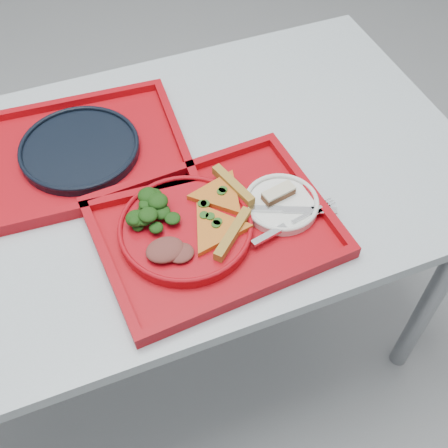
{
  "coord_description": "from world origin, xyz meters",
  "views": [
    {
      "loc": [
        -0.06,
        -0.82,
        1.64
      ],
      "look_at": [
        0.19,
        -0.19,
        0.78
      ],
      "focal_mm": 45.0,
      "sensor_mm": 36.0,
      "label": 1
    }
  ],
  "objects_px": {
    "tray_far": "(81,154)",
    "tray_main": "(214,230)",
    "navy_plate": "(80,150)",
    "dessert_bar": "(279,193)",
    "dinner_plate": "(186,229)"
  },
  "relations": [
    {
      "from": "tray_far",
      "to": "tray_main",
      "type": "bearing_deg",
      "value": -53.13
    },
    {
      "from": "navy_plate",
      "to": "dessert_bar",
      "type": "distance_m",
      "value": 0.45
    },
    {
      "from": "tray_main",
      "to": "dessert_bar",
      "type": "xyz_separation_m",
      "value": [
        0.15,
        0.02,
        0.03
      ]
    },
    {
      "from": "dinner_plate",
      "to": "navy_plate",
      "type": "height_order",
      "value": "dinner_plate"
    },
    {
      "from": "navy_plate",
      "to": "dessert_bar",
      "type": "bearing_deg",
      "value": -39.67
    },
    {
      "from": "navy_plate",
      "to": "tray_far",
      "type": "bearing_deg",
      "value": 0.0
    },
    {
      "from": "dessert_bar",
      "to": "tray_main",
      "type": "bearing_deg",
      "value": 176.06
    },
    {
      "from": "tray_main",
      "to": "navy_plate",
      "type": "bearing_deg",
      "value": 119.46
    },
    {
      "from": "tray_main",
      "to": "dessert_bar",
      "type": "distance_m",
      "value": 0.15
    },
    {
      "from": "tray_far",
      "to": "dinner_plate",
      "type": "distance_m",
      "value": 0.33
    },
    {
      "from": "tray_main",
      "to": "navy_plate",
      "type": "xyz_separation_m",
      "value": [
        -0.2,
        0.3,
        0.01
      ]
    },
    {
      "from": "dinner_plate",
      "to": "tray_far",
      "type": "bearing_deg",
      "value": 116.09
    },
    {
      "from": "tray_main",
      "to": "navy_plate",
      "type": "distance_m",
      "value": 0.36
    },
    {
      "from": "dinner_plate",
      "to": "tray_main",
      "type": "bearing_deg",
      "value": -10.3
    },
    {
      "from": "navy_plate",
      "to": "tray_main",
      "type": "bearing_deg",
      "value": -56.79
    }
  ]
}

